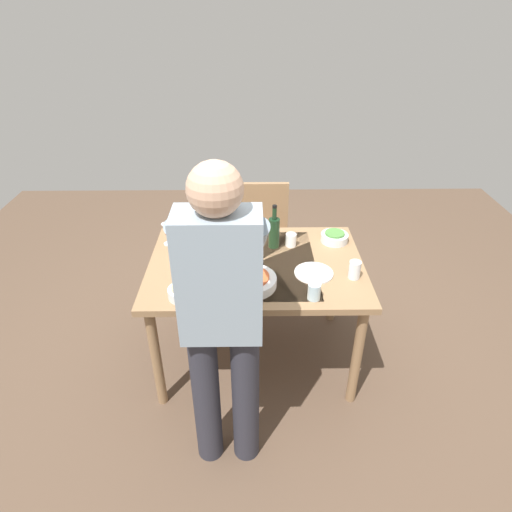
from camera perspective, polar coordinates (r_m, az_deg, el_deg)
ground_plane at (r=3.15m, az=0.00°, el=-12.91°), size 6.00×6.00×0.00m
dining_table at (r=2.71m, az=0.00°, el=-2.44°), size 1.32×0.93×0.78m
chair_near at (r=3.52m, az=1.02°, el=3.12°), size 0.40×0.40×0.91m
person_server at (r=1.97m, az=-4.52°, el=-7.75°), size 0.42×0.61×1.69m
wine_bottle at (r=2.79m, az=2.40°, el=3.24°), size 0.07×0.07×0.30m
wine_glass_left at (r=2.80m, az=-7.72°, el=2.94°), size 0.07×0.07×0.15m
wine_glass_right at (r=2.87m, az=-11.66°, el=3.37°), size 0.07×0.07×0.15m
water_cup_near_left at (r=2.83m, az=4.64°, el=2.14°), size 0.07×0.07×0.09m
water_cup_near_right at (r=2.57m, az=12.91°, el=-1.79°), size 0.07×0.07×0.11m
water_cup_far_left at (r=3.02m, az=-9.89°, el=3.72°), size 0.07×0.07×0.09m
water_cup_far_right at (r=2.36m, az=7.69°, el=-4.67°), size 0.07×0.07×0.09m
serving_bowl_pasta at (r=2.45m, az=-0.77°, el=-3.28°), size 0.30×0.30×0.07m
side_bowl_salad at (r=2.93m, az=10.33°, el=2.49°), size 0.18×0.18×0.07m
side_bowl_bread at (r=2.39m, az=-9.70°, el=-4.69°), size 0.16×0.16×0.07m
dinner_plate_near at (r=2.58m, az=7.64°, el=-2.24°), size 0.23×0.23×0.01m
table_knife at (r=2.70m, az=-4.06°, el=-0.53°), size 0.04×0.20×0.00m
table_fork at (r=2.96m, az=-5.43°, el=2.57°), size 0.05×0.18×0.00m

